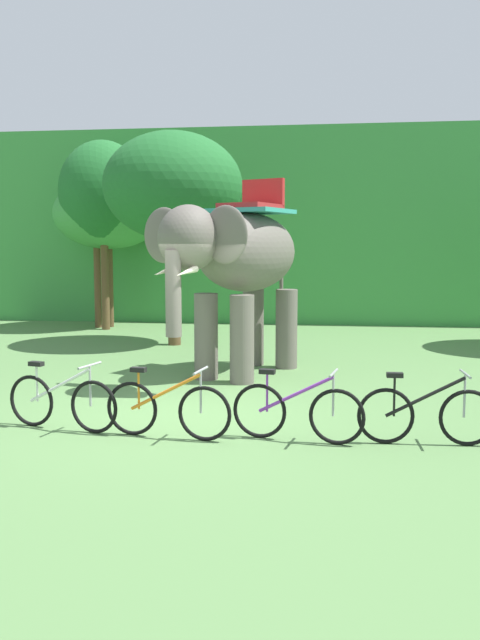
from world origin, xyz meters
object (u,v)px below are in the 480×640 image
(bike_purple, at_px, (297,411))
(bike_black, at_px, (426,414))
(tree_right, at_px, (108,214))
(bike_white, at_px, (62,401))
(bike_orange, at_px, (167,409))
(tree_center_right, at_px, (103,192))
(elephant, at_px, (239,260))
(tree_left, at_px, (173,187))
(tree_far_right, at_px, (96,197))

(bike_purple, relative_size, bike_black, 0.99)
(tree_right, distance_m, bike_white, 12.29)
(bike_orange, bearing_deg, tree_center_right, 112.50)
(tree_right, bearing_deg, tree_center_right, -83.59)
(tree_center_right, xyz_separation_m, bike_purple, (6.23, -10.96, -3.64))
(elephant, relative_size, bike_white, 2.50)
(tree_center_right, height_order, elephant, tree_center_right)
(bike_white, bearing_deg, bike_black, -0.90)
(bike_white, distance_m, bike_orange, 1.52)
(bike_black, bearing_deg, tree_left, 122.21)
(tree_far_right, distance_m, bike_black, 14.45)
(tree_far_right, xyz_separation_m, bike_white, (3.46, -11.27, -3.55))
(bike_orange, height_order, bike_purple, same)
(elephant, distance_m, bike_orange, 4.69)
(tree_left, relative_size, bike_black, 3.08)
(bike_black, bearing_deg, tree_center_right, 125.68)
(tree_right, bearing_deg, tree_far_right, -146.84)
(tree_center_right, bearing_deg, elephant, -53.82)
(elephant, xyz_separation_m, bike_orange, (-0.35, -4.31, -1.82))
(tree_left, bearing_deg, elephant, -60.82)
(tree_right, relative_size, tree_center_right, 0.82)
(bike_purple, bearing_deg, tree_left, 113.22)
(elephant, xyz_separation_m, bike_purple, (1.31, -4.23, -1.82))
(tree_left, bearing_deg, tree_far_right, 133.76)
(bike_white, height_order, bike_black, same)
(tree_far_right, bearing_deg, bike_purple, -59.84)
(tree_far_right, relative_size, bike_orange, 3.12)
(tree_center_right, height_order, bike_white, tree_center_right)
(tree_center_right, height_order, bike_purple, tree_center_right)
(tree_center_right, bearing_deg, bike_black, -54.32)
(tree_center_right, distance_m, bike_purple, 13.13)
(tree_far_right, distance_m, bike_orange, 13.00)
(bike_orange, bearing_deg, elephant, 85.36)
(tree_right, xyz_separation_m, bike_orange, (4.64, -11.69, -3.05))
(tree_left, height_order, bike_white, tree_left)
(tree_right, relative_size, elephant, 1.08)
(tree_far_right, xyz_separation_m, bike_black, (8.22, -11.35, -3.55))
(bike_orange, xyz_separation_m, bike_black, (3.26, 0.13, 0.00))
(bike_white, xyz_separation_m, bike_orange, (1.51, -0.21, 0.00))
(tree_left, xyz_separation_m, bike_black, (5.08, -8.06, -3.53))
(tree_far_right, xyz_separation_m, elephant, (5.31, -7.17, -1.73))
(tree_far_right, height_order, tree_center_right, tree_center_right)
(bike_purple, bearing_deg, bike_black, 2.07)
(tree_right, bearing_deg, bike_white, -74.70)
(tree_far_right, bearing_deg, elephant, -53.46)
(bike_purple, bearing_deg, elephant, 107.23)
(tree_center_right, xyz_separation_m, elephant, (4.92, -6.73, -1.83))
(bike_orange, bearing_deg, bike_white, 172.19)
(bike_white, relative_size, bike_black, 0.98)
(tree_center_right, relative_size, bike_black, 3.23)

